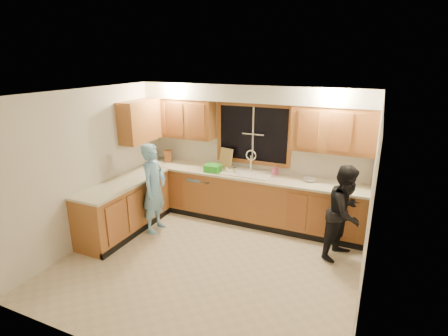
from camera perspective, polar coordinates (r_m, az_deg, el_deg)
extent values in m
plane|color=beige|center=(5.43, -2.51, -15.18)|extent=(4.20, 4.20, 0.00)
plane|color=silver|center=(4.59, -2.93, 12.08)|extent=(4.20, 4.20, 0.00)
plane|color=silver|center=(6.55, 4.74, 2.56)|extent=(4.20, 0.00, 4.20)
plane|color=silver|center=(6.07, -20.75, 0.24)|extent=(0.00, 3.80, 3.80)
plane|color=silver|center=(4.42, 22.65, -6.34)|extent=(0.00, 3.80, 3.80)
cube|color=#A76530|center=(6.54, 3.68, -4.94)|extent=(4.20, 0.60, 0.88)
cube|color=#A76530|center=(6.38, -15.85, -6.18)|extent=(0.60, 1.90, 0.88)
cube|color=beige|center=(6.36, 3.72, -1.16)|extent=(4.20, 0.63, 0.04)
cube|color=beige|center=(6.21, -16.09, -2.31)|extent=(0.63, 1.90, 0.04)
cube|color=#A76530|center=(6.87, -7.00, 8.11)|extent=(1.35, 0.33, 0.75)
cube|color=#A76530|center=(5.96, 17.45, 5.99)|extent=(1.35, 0.33, 0.75)
cube|color=#A76530|center=(6.65, -13.55, 7.45)|extent=(0.33, 0.90, 0.75)
cube|color=silver|center=(6.19, 4.45, 12.06)|extent=(4.20, 0.35, 0.30)
cube|color=black|center=(6.46, 4.80, 5.55)|extent=(1.30, 0.01, 1.00)
cube|color=#A76530|center=(6.36, 4.89, 10.25)|extent=(1.44, 0.03, 0.07)
cube|color=#A76530|center=(6.58, 4.65, 0.97)|extent=(1.44, 0.03, 0.07)
cube|color=#A76530|center=(6.70, -0.79, 6.04)|extent=(0.07, 0.03, 1.00)
cube|color=#A76530|center=(6.27, 10.71, 4.93)|extent=(0.07, 0.03, 1.00)
cube|color=white|center=(6.37, 3.77, -0.86)|extent=(0.86, 0.52, 0.03)
cube|color=white|center=(6.47, 2.01, -1.38)|extent=(0.38, 0.42, 0.18)
cube|color=white|center=(6.33, 5.54, -1.87)|extent=(0.38, 0.42, 0.18)
cylinder|color=white|center=(6.50, 4.41, 0.90)|extent=(0.04, 0.04, 0.28)
torus|color=white|center=(6.46, 4.44, 2.09)|extent=(0.21, 0.03, 0.21)
cube|color=silver|center=(6.86, -3.04, -4.10)|extent=(0.60, 0.56, 0.82)
cube|color=silver|center=(6.00, -19.31, -8.00)|extent=(0.58, 0.75, 0.90)
imported|color=#79B7E5|center=(6.15, -11.36, -3.26)|extent=(0.43, 0.61, 1.58)
imported|color=black|center=(5.56, 19.21, -6.87)|extent=(0.79, 0.87, 1.46)
cube|color=#A25C2C|center=(7.14, -9.10, 1.94)|extent=(0.17, 0.16, 0.25)
cube|color=tan|center=(6.62, 0.29, 1.58)|extent=(0.31, 0.18, 0.38)
cube|color=green|center=(6.48, -1.85, 0.00)|extent=(0.29, 0.27, 0.13)
imported|color=#EF5B8E|center=(6.35, 8.37, -0.34)|extent=(0.11, 0.11, 0.18)
imported|color=silver|center=(6.14, 13.82, -1.89)|extent=(0.27, 0.27, 0.05)
cylinder|color=beige|center=(6.38, 0.22, -0.27)|extent=(0.07, 0.07, 0.13)
cylinder|color=beige|center=(6.32, 1.73, -0.48)|extent=(0.07, 0.07, 0.12)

